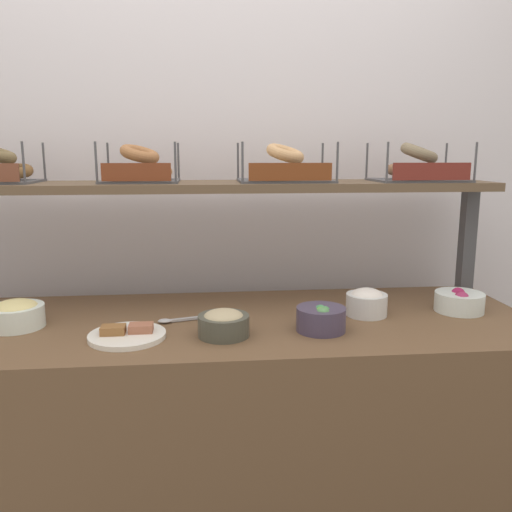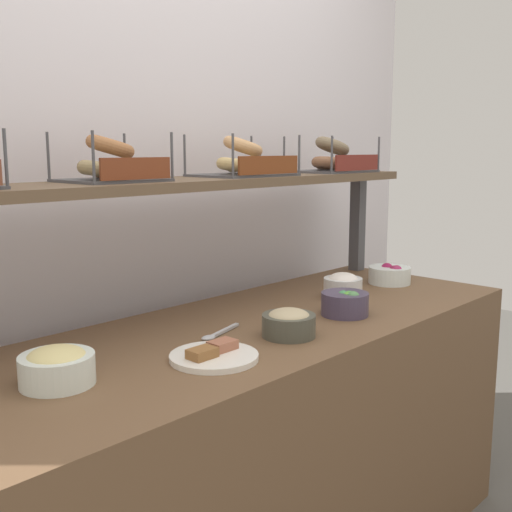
{
  "view_description": "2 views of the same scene",
  "coord_description": "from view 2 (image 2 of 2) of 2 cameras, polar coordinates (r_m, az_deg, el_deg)",
  "views": [
    {
      "loc": [
        -0.04,
        -1.65,
        1.38
      ],
      "look_at": [
        0.13,
        0.05,
        1.05
      ],
      "focal_mm": 37.12,
      "sensor_mm": 36.0,
      "label": 1
    },
    {
      "loc": [
        -1.3,
        -1.26,
        1.37
      ],
      "look_at": [
        0.1,
        0.06,
        1.04
      ],
      "focal_mm": 44.11,
      "sensor_mm": 36.0,
      "label": 2
    }
  ],
  "objects": [
    {
      "name": "bowl_veggie_mix",
      "position": [
        2.02,
        8.1,
        -4.24
      ],
      "size": [
        0.15,
        0.15,
        0.08
      ],
      "color": "#463B54",
      "rests_on": "deli_counter"
    },
    {
      "name": "deli_counter",
      "position": [
        2.04,
        -0.79,
        -17.97
      ],
      "size": [
        2.06,
        0.7,
        0.85
      ],
      "primitive_type": "cube",
      "color": "brown",
      "rests_on": "ground_plane"
    },
    {
      "name": "bagel_basket_poppy",
      "position": [
        2.54,
        6.94,
        8.6
      ],
      "size": [
        0.33,
        0.25,
        0.15
      ],
      "color": "#4C4C51",
      "rests_on": "upper_shelf"
    },
    {
      "name": "back_wall",
      "position": [
        2.23,
        -11.1,
        5.08
      ],
      "size": [
        3.26,
        0.06,
        2.4
      ],
      "primitive_type": "cube",
      "color": "white",
      "rests_on": "ground_plane"
    },
    {
      "name": "serving_spoon_near_plate",
      "position": [
        1.79,
        -3.64,
        -7.1
      ],
      "size": [
        0.18,
        0.06,
        0.01
      ],
      "color": "#B7B7BC",
      "rests_on": "deli_counter"
    },
    {
      "name": "bowl_cream_cheese",
      "position": [
        2.25,
        7.89,
        -2.67
      ],
      "size": [
        0.14,
        0.14,
        0.09
      ],
      "color": "silver",
      "rests_on": "deli_counter"
    },
    {
      "name": "bowl_egg_salad",
      "position": [
        1.5,
        -17.61,
        -9.48
      ],
      "size": [
        0.17,
        0.17,
        0.09
      ],
      "color": "white",
      "rests_on": "deli_counter"
    },
    {
      "name": "bagel_basket_plain",
      "position": [
        2.17,
        -1.16,
        8.49
      ],
      "size": [
        0.34,
        0.26,
        0.14
      ],
      "color": "#4C4C51",
      "rests_on": "upper_shelf"
    },
    {
      "name": "serving_plate_white",
      "position": [
        1.6,
        -3.86,
        -8.99
      ],
      "size": [
        0.23,
        0.23,
        0.04
      ],
      "color": "white",
      "rests_on": "deli_counter"
    },
    {
      "name": "bagel_basket_everything",
      "position": [
        1.86,
        -13.01,
        8.03
      ],
      "size": [
        0.28,
        0.25,
        0.14
      ],
      "color": "#4C4C51",
      "rests_on": "upper_shelf"
    },
    {
      "name": "bowl_beet_salad",
      "position": [
        2.52,
        12.05,
        -1.63
      ],
      "size": [
        0.16,
        0.16,
        0.08
      ],
      "color": "white",
      "rests_on": "deli_counter"
    },
    {
      "name": "bowl_hummus",
      "position": [
        1.78,
        2.99,
        -6.06
      ],
      "size": [
        0.15,
        0.15,
        0.08
      ],
      "color": "#49493D",
      "rests_on": "deli_counter"
    },
    {
      "name": "upper_shelf",
      "position": [
        2.01,
        -6.44,
        6.55
      ],
      "size": [
        2.02,
        0.32,
        0.03
      ],
      "primitive_type": "cube",
      "color": "brown",
      "rests_on": "shelf_riser_left"
    },
    {
      "name": "shelf_riser_right",
      "position": [
        2.75,
        9.19,
        2.85
      ],
      "size": [
        0.05,
        0.05,
        0.4
      ],
      "primitive_type": "cube",
      "color": "#4C4C51",
      "rests_on": "deli_counter"
    }
  ]
}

